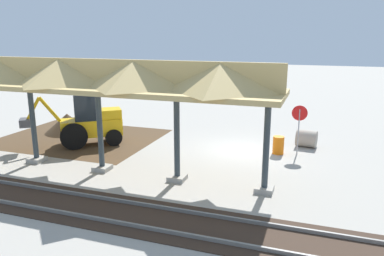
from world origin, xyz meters
The scene contains 9 objects.
ground_plane centered at (0.00, 0.00, 0.00)m, with size 120.00×120.00×0.00m, color #9E998E.
dirt_work_zone centered at (9.45, 0.70, 0.00)m, with size 8.90×7.00×0.01m, color #4C3823.
platform_canopy centered at (5.26, 4.93, 4.16)m, with size 15.54×3.20×4.90m.
rail_tracks centered at (0.00, 8.36, 0.03)m, with size 60.00×2.58×0.15m.
stop_sign centered at (-2.78, -0.33, 1.80)m, with size 0.76×0.07×2.49m.
backhoe centered at (8.12, 1.64, 1.27)m, with size 4.77×4.05×2.82m.
dirt_mound centered at (10.90, -0.16, 0.00)m, with size 5.58×5.58×2.35m, color #4C3823.
concrete_pipe centered at (-3.15, -1.80, 0.45)m, with size 1.14×1.04×0.91m.
traffic_barrel centered at (-1.86, -0.06, 0.45)m, with size 0.56×0.56×0.90m, color orange.
Camera 1 is at (-3.66, 18.48, 5.86)m, focal length 35.00 mm.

